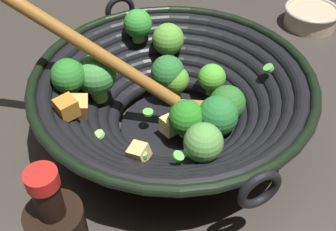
# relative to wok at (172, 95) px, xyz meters

# --- Properties ---
(ground_plane) EXTENTS (4.00, 4.00, 0.00)m
(ground_plane) POSITION_rel_wok_xyz_m (0.00, 0.00, -0.07)
(ground_plane) COLOR #332D28
(wok) EXTENTS (0.44, 0.43, 0.24)m
(wok) POSITION_rel_wok_xyz_m (0.00, 0.00, 0.00)
(wok) COLOR black
(wok) RESTS_ON ground
(prep_bowl) EXTENTS (0.11, 0.11, 0.04)m
(prep_bowl) POSITION_rel_wok_xyz_m (-0.24, 0.35, -0.05)
(prep_bowl) COLOR tan
(prep_bowl) RESTS_ON ground
(garlic_bulb) EXTENTS (0.04, 0.04, 0.04)m
(garlic_bulb) POSITION_rel_wok_xyz_m (-0.28, 0.11, -0.05)
(garlic_bulb) COLOR silver
(garlic_bulb) RESTS_ON ground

